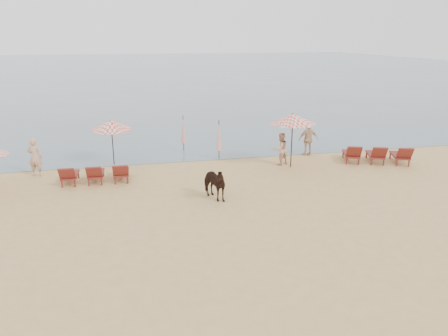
{
  "coord_description": "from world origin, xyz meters",
  "views": [
    {
      "loc": [
        -3.76,
        -11.51,
        6.26
      ],
      "look_at": [
        0.0,
        5.0,
        1.1
      ],
      "focal_mm": 35.0,
      "sensor_mm": 36.0,
      "label": 1
    }
  ],
  "objects_px": {
    "beachgoer_right_b": "(308,139)",
    "lounger_cluster_right": "(376,154)",
    "umbrella_closed_left": "(183,129)",
    "beachgoer_right_a": "(281,149)",
    "beachgoer_left": "(35,157)",
    "cow": "(213,183)",
    "lounger_cluster_left": "(95,173)",
    "umbrella_closed_right": "(219,135)",
    "umbrella_open_left_b": "(111,125)",
    "umbrella_open_right": "(293,119)"
  },
  "relations": [
    {
      "from": "cow",
      "to": "beachgoer_right_a",
      "type": "distance_m",
      "value": 5.87
    },
    {
      "from": "cow",
      "to": "beachgoer_right_a",
      "type": "xyz_separation_m",
      "value": [
        4.29,
        4.01,
        0.14
      ]
    },
    {
      "from": "umbrella_closed_left",
      "to": "beachgoer_right_b",
      "type": "height_order",
      "value": "umbrella_closed_left"
    },
    {
      "from": "lounger_cluster_left",
      "to": "cow",
      "type": "height_order",
      "value": "cow"
    },
    {
      "from": "umbrella_closed_left",
      "to": "beachgoer_right_a",
      "type": "relative_size",
      "value": 1.26
    },
    {
      "from": "lounger_cluster_right",
      "to": "beachgoer_right_b",
      "type": "bearing_deg",
      "value": 161.65
    },
    {
      "from": "umbrella_closed_right",
      "to": "umbrella_open_left_b",
      "type": "bearing_deg",
      "value": 177.29
    },
    {
      "from": "beachgoer_left",
      "to": "beachgoer_right_b",
      "type": "height_order",
      "value": "beachgoer_left"
    },
    {
      "from": "beachgoer_right_b",
      "to": "cow",
      "type": "bearing_deg",
      "value": 44.39
    },
    {
      "from": "beachgoer_right_a",
      "to": "umbrella_closed_right",
      "type": "bearing_deg",
      "value": -49.36
    },
    {
      "from": "lounger_cluster_right",
      "to": "umbrella_closed_right",
      "type": "xyz_separation_m",
      "value": [
        -7.66,
        2.44,
        0.82
      ]
    },
    {
      "from": "umbrella_open_left_b",
      "to": "umbrella_closed_right",
      "type": "distance_m",
      "value": 5.43
    },
    {
      "from": "umbrella_closed_right",
      "to": "beachgoer_right_b",
      "type": "relative_size",
      "value": 1.17
    },
    {
      "from": "umbrella_closed_right",
      "to": "beachgoer_right_b",
      "type": "bearing_deg",
      "value": -2.77
    },
    {
      "from": "umbrella_open_left_b",
      "to": "umbrella_closed_left",
      "type": "bearing_deg",
      "value": 28.36
    },
    {
      "from": "umbrella_closed_right",
      "to": "beachgoer_left",
      "type": "xyz_separation_m",
      "value": [
        -8.83,
        -0.84,
        -0.4
      ]
    },
    {
      "from": "umbrella_open_right",
      "to": "umbrella_closed_left",
      "type": "distance_m",
      "value": 6.46
    },
    {
      "from": "lounger_cluster_right",
      "to": "beachgoer_right_a",
      "type": "bearing_deg",
      "value": -169.96
    },
    {
      "from": "umbrella_open_right",
      "to": "beachgoer_right_a",
      "type": "bearing_deg",
      "value": 142.41
    },
    {
      "from": "umbrella_open_left_b",
      "to": "beachgoer_right_b",
      "type": "height_order",
      "value": "umbrella_open_left_b"
    },
    {
      "from": "umbrella_closed_left",
      "to": "umbrella_closed_right",
      "type": "height_order",
      "value": "umbrella_closed_right"
    },
    {
      "from": "lounger_cluster_right",
      "to": "umbrella_open_right",
      "type": "relative_size",
      "value": 1.33
    },
    {
      "from": "lounger_cluster_right",
      "to": "beachgoer_left",
      "type": "distance_m",
      "value": 16.58
    },
    {
      "from": "umbrella_open_left_b",
      "to": "beachgoer_left",
      "type": "distance_m",
      "value": 3.81
    },
    {
      "from": "umbrella_closed_left",
      "to": "beachgoer_right_b",
      "type": "relative_size",
      "value": 1.14
    },
    {
      "from": "lounger_cluster_left",
      "to": "umbrella_open_right",
      "type": "height_order",
      "value": "umbrella_open_right"
    },
    {
      "from": "umbrella_closed_left",
      "to": "beachgoer_right_a",
      "type": "height_order",
      "value": "umbrella_closed_left"
    },
    {
      "from": "lounger_cluster_left",
      "to": "cow",
      "type": "bearing_deg",
      "value": -32.22
    },
    {
      "from": "umbrella_closed_left",
      "to": "beachgoer_right_a",
      "type": "bearing_deg",
      "value": -39.92
    },
    {
      "from": "umbrella_open_left_b",
      "to": "umbrella_closed_right",
      "type": "bearing_deg",
      "value": -0.22
    },
    {
      "from": "umbrella_closed_right",
      "to": "cow",
      "type": "xyz_separation_m",
      "value": [
        -1.46,
        -5.59,
        -0.63
      ]
    },
    {
      "from": "beachgoer_right_a",
      "to": "beachgoer_right_b",
      "type": "xyz_separation_m",
      "value": [
        2.06,
        1.35,
        0.09
      ]
    },
    {
      "from": "lounger_cluster_right",
      "to": "beachgoer_left",
      "type": "bearing_deg",
      "value": -165.48
    },
    {
      "from": "umbrella_closed_right",
      "to": "cow",
      "type": "height_order",
      "value": "umbrella_closed_right"
    },
    {
      "from": "lounger_cluster_left",
      "to": "beachgoer_left",
      "type": "distance_m",
      "value": 3.21
    },
    {
      "from": "umbrella_open_right",
      "to": "umbrella_closed_left",
      "type": "relative_size",
      "value": 1.31
    },
    {
      "from": "lounger_cluster_right",
      "to": "umbrella_open_right",
      "type": "height_order",
      "value": "umbrella_open_right"
    },
    {
      "from": "beachgoer_right_b",
      "to": "umbrella_closed_right",
      "type": "bearing_deg",
      "value": 1.44
    },
    {
      "from": "beachgoer_left",
      "to": "beachgoer_right_b",
      "type": "relative_size",
      "value": 1.0
    },
    {
      "from": "beachgoer_left",
      "to": "lounger_cluster_left",
      "type": "bearing_deg",
      "value": 162.76
    },
    {
      "from": "beachgoer_right_a",
      "to": "beachgoer_left",
      "type": "bearing_deg",
      "value": -23.74
    },
    {
      "from": "umbrella_closed_left",
      "to": "cow",
      "type": "bearing_deg",
      "value": -89.18
    },
    {
      "from": "umbrella_open_left_b",
      "to": "umbrella_open_right",
      "type": "height_order",
      "value": "umbrella_open_right"
    },
    {
      "from": "umbrella_open_left_b",
      "to": "umbrella_open_right",
      "type": "bearing_deg",
      "value": -13.06
    },
    {
      "from": "umbrella_open_left_b",
      "to": "beachgoer_right_b",
      "type": "distance_m",
      "value": 10.33
    },
    {
      "from": "beachgoer_right_b",
      "to": "lounger_cluster_right",
      "type": "bearing_deg",
      "value": 145.78
    },
    {
      "from": "umbrella_open_left_b",
      "to": "cow",
      "type": "xyz_separation_m",
      "value": [
        3.91,
        -5.85,
        -1.38
      ]
    },
    {
      "from": "lounger_cluster_right",
      "to": "beachgoer_left",
      "type": "relative_size",
      "value": 1.98
    },
    {
      "from": "lounger_cluster_left",
      "to": "lounger_cluster_right",
      "type": "xyz_separation_m",
      "value": [
        13.77,
        0.03,
        0.04
      ]
    },
    {
      "from": "umbrella_closed_left",
      "to": "umbrella_open_left_b",
      "type": "bearing_deg",
      "value": -154.14
    }
  ]
}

